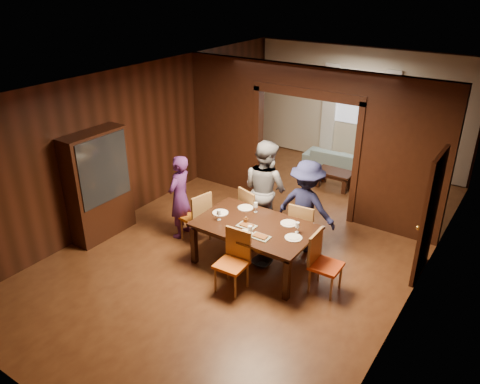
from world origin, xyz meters
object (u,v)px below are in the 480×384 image
Objects in this scene: chair_left at (195,216)px; hutch at (99,185)px; person_navy at (306,206)px; coffee_table at (334,179)px; chair_far_r at (304,227)px; person_purple at (180,197)px; chair_right at (326,264)px; sofa at (342,160)px; chair_near at (231,263)px; person_grey at (265,189)px; chair_far_l at (255,212)px; dining_table at (255,245)px.

hutch reaches higher than chair_left.
person_navy is 2.80m from coffee_table.
chair_left is at bearing 16.28° from chair_far_r.
person_navy is at bearing -77.02° from chair_far_r.
hutch is at bearing -122.16° from coffee_table.
chair_left is 1.00× the size of chair_far_r.
person_purple is 1.46m from hutch.
chair_right reaches higher than coffee_table.
chair_left is at bearing 75.79° from sofa.
chair_left and chair_right have the same top height.
chair_far_r is (-0.79, 0.82, 0.00)m from chair_right.
person_purple is at bearing 151.64° from chair_near.
chair_left is 1.81m from hutch.
person_grey reaches higher than chair_right.
hutch is (-3.31, -1.65, 0.17)m from person_navy.
person_purple is 2.29m from chair_far_r.
hutch reaches higher than person_navy.
person_navy reaches higher than chair_far_r.
person_purple is 0.85× the size of person_grey.
chair_left is at bearing 27.78° from person_navy.
coffee_table is 0.82× the size of chair_left.
chair_left is at bearing 84.75° from person_purple.
hutch reaches higher than chair_far_l.
person_navy is 1.71× the size of chair_far_l.
chair_right is (2.93, -0.06, -0.30)m from person_purple.
dining_table is 1.98× the size of chair_far_r.
chair_left is at bearing 60.85° from chair_far_l.
person_navy is at bearing 128.04° from chair_left.
chair_far_r is (1.00, 0.00, 0.00)m from chair_far_l.
coffee_table is 2.83m from chair_far_l.
chair_right is at bearing -68.42° from coffee_table.
chair_near is at bearing -1.07° from hutch.
sofa is 3.83m from chair_far_l.
chair_left is (0.33, 0.02, -0.30)m from person_purple.
sofa is 1.88× the size of chair_near.
person_navy reaches higher than chair_right.
chair_right is at bearing 164.59° from person_grey.
sofa is 1.88× the size of chair_far_r.
person_grey is at bearing 145.63° from chair_left.
chair_right is at bearing 174.07° from chair_far_l.
person_grey is at bearing 112.68° from dining_table.
chair_far_l is (1.14, 0.75, -0.30)m from person_purple.
sofa is 3.93m from chair_far_r.
hutch is at bearing 176.48° from chair_near.
chair_near is at bearing 128.76° from chair_far_l.
person_navy is 1.71× the size of chair_near.
chair_left reaches higher than coffee_table.
sofa is at bearing -73.04° from chair_far_l.
person_purple is at bearing 32.72° from hutch.
chair_right is at bearing 30.11° from chair_near.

